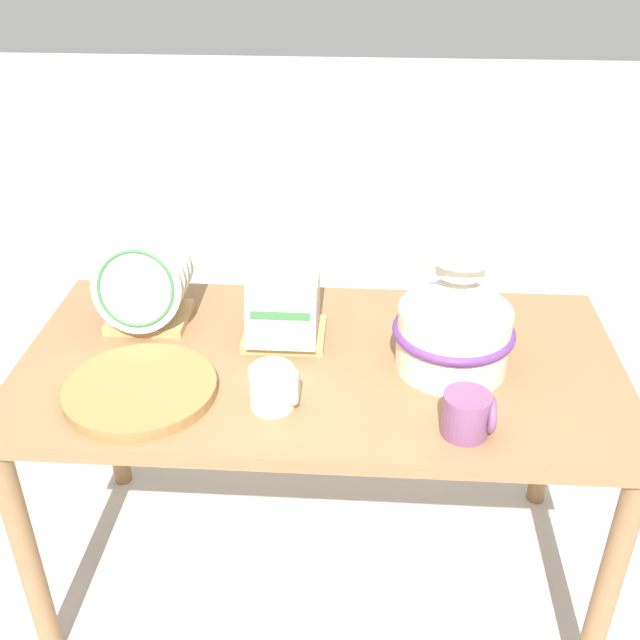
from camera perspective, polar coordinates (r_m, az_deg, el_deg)
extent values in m
plane|color=beige|center=(2.29, 0.00, -18.15)|extent=(14.00, 14.00, 0.00)
cube|color=olive|center=(1.81, 0.00, -3.46)|extent=(1.45, 0.73, 0.03)
cylinder|color=olive|center=(1.97, -21.42, -16.39)|extent=(0.06, 0.06, 0.68)
cylinder|color=olive|center=(1.91, 21.09, -18.37)|extent=(0.06, 0.06, 0.68)
cylinder|color=olive|center=(2.40, -15.80, -5.60)|extent=(0.06, 0.06, 0.68)
cylinder|color=olive|center=(2.35, 17.25, -6.82)|extent=(0.06, 0.06, 0.68)
cylinder|color=silver|center=(1.77, 10.09, -1.33)|extent=(0.26, 0.26, 0.16)
cone|color=silver|center=(1.70, 10.46, 2.20)|extent=(0.26, 0.26, 0.09)
cylinder|color=silver|center=(1.67, 10.69, 4.30)|extent=(0.11, 0.11, 0.05)
torus|color=silver|center=(1.66, 10.76, 5.04)|extent=(0.16, 0.16, 0.02)
torus|color=#60337A|center=(1.76, 10.14, -0.81)|extent=(0.28, 0.28, 0.02)
cube|color=tan|center=(2.00, -12.85, 0.22)|extent=(0.20, 0.17, 0.02)
cylinder|color=tan|center=(2.06, -14.40, 2.21)|extent=(0.01, 0.01, 0.06)
cylinder|color=tan|center=(2.02, -10.57, 2.12)|extent=(0.01, 0.01, 0.06)
cylinder|color=silver|center=(1.88, -13.84, 2.32)|extent=(0.23, 0.08, 0.22)
torus|color=#38703D|center=(1.88, -13.86, 2.30)|extent=(0.20, 0.07, 0.19)
cylinder|color=silver|center=(1.91, -13.55, 2.84)|extent=(0.23, 0.08, 0.22)
cylinder|color=silver|center=(1.94, -13.26, 3.36)|extent=(0.23, 0.08, 0.22)
cylinder|color=silver|center=(1.97, -12.98, 3.85)|extent=(0.23, 0.08, 0.22)
cylinder|color=silver|center=(2.01, -12.72, 4.33)|extent=(0.23, 0.08, 0.22)
cube|color=tan|center=(1.88, -2.72, -1.07)|extent=(0.20, 0.17, 0.02)
cylinder|color=tan|center=(1.93, -4.63, 1.08)|extent=(0.01, 0.01, 0.06)
cylinder|color=tan|center=(1.91, -0.43, 0.95)|extent=(0.01, 0.01, 0.06)
cube|color=silver|center=(1.77, -3.04, 0.32)|extent=(0.17, 0.06, 0.16)
cube|color=silver|center=(1.81, -2.87, 1.11)|extent=(0.17, 0.06, 0.16)
cube|color=silver|center=(1.85, -2.71, 1.86)|extent=(0.17, 0.06, 0.16)
cube|color=silver|center=(1.90, -2.55, 2.58)|extent=(0.17, 0.06, 0.16)
cube|color=#38703D|center=(1.77, -3.05, 0.31)|extent=(0.14, 0.01, 0.02)
cylinder|color=olive|center=(1.73, -13.48, -5.40)|extent=(0.34, 0.34, 0.01)
cylinder|color=olive|center=(1.73, -13.52, -5.16)|extent=(0.34, 0.34, 0.01)
cylinder|color=olive|center=(1.72, -13.56, -4.91)|extent=(0.34, 0.34, 0.01)
cylinder|color=silver|center=(1.63, -3.67, -5.14)|extent=(0.10, 0.10, 0.10)
torus|color=silver|center=(1.63, -1.92, -5.16)|extent=(0.02, 0.08, 0.08)
cylinder|color=#7A4770|center=(1.58, 11.05, -7.05)|extent=(0.10, 0.10, 0.10)
torus|color=#7A4770|center=(1.59, 12.85, -7.02)|extent=(0.02, 0.08, 0.08)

